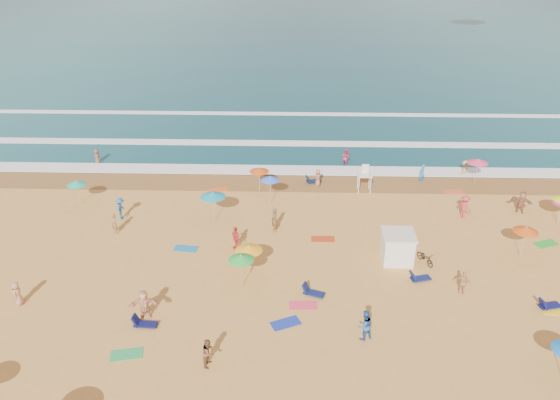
{
  "coord_description": "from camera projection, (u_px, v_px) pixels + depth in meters",
  "views": [
    {
      "loc": [
        -1.59,
        -31.78,
        20.61
      ],
      "look_at": [
        -2.68,
        6.0,
        1.5
      ],
      "focal_mm": 35.0,
      "sensor_mm": 36.0,
      "label": 1
    }
  ],
  "objects": [
    {
      "name": "ground",
      "position": [
        316.0,
        259.0,
        37.61
      ],
      "size": [
        220.0,
        220.0,
        0.0
      ],
      "primitive_type": "plane",
      "color": "gold",
      "rests_on": "ground"
    },
    {
      "name": "beachgoers",
      "position": [
        311.0,
        221.0,
        40.68
      ],
      "size": [
        38.44,
        28.17,
        2.14
      ],
      "color": "brown",
      "rests_on": "ground"
    },
    {
      "name": "wet_sand",
      "position": [
        312.0,
        183.0,
        48.76
      ],
      "size": [
        220.0,
        220.0,
        0.0
      ],
      "primitive_type": "plane",
      "color": "olive",
      "rests_on": "ground"
    },
    {
      "name": "towels",
      "position": [
        299.0,
        264.0,
        37.05
      ],
      "size": [
        43.25,
        21.76,
        0.03
      ],
      "color": "#B41628",
      "rests_on": "ground"
    },
    {
      "name": "bicycle",
      "position": [
        425.0,
        258.0,
        36.96
      ],
      "size": [
        1.25,
        1.76,
        0.88
      ],
      "primitive_type": "imported",
      "rotation": [
        0.0,
        0.0,
        0.45
      ],
      "color": "black",
      "rests_on": "ground"
    },
    {
      "name": "beach_umbrellas",
      "position": [
        335.0,
        240.0,
        35.8
      ],
      "size": [
        55.58,
        30.41,
        0.75
      ],
      "color": "orange",
      "rests_on": "ground"
    },
    {
      "name": "surf_foam",
      "position": [
        310.0,
        146.0,
        56.58
      ],
      "size": [
        200.0,
        18.7,
        0.05
      ],
      "color": "white",
      "rests_on": "ground"
    },
    {
      "name": "lifeguard_stand",
      "position": [
        364.0,
        180.0,
        46.77
      ],
      "size": [
        1.2,
        1.2,
        2.1
      ],
      "primitive_type": null,
      "color": "white",
      "rests_on": "ground"
    },
    {
      "name": "loungers",
      "position": [
        387.0,
        283.0,
        34.77
      ],
      "size": [
        52.71,
        24.99,
        0.34
      ],
      "color": "#0E1B46",
      "rests_on": "ground"
    },
    {
      "name": "cabana",
      "position": [
        397.0,
        248.0,
        37.03
      ],
      "size": [
        2.0,
        2.0,
        2.0
      ],
      "primitive_type": "cube",
      "color": "white",
      "rests_on": "ground"
    },
    {
      "name": "ocean",
      "position": [
        304.0,
        36.0,
        112.54
      ],
      "size": [
        220.0,
        140.0,
        0.18
      ],
      "primitive_type": "cube",
      "color": "#0C4756",
      "rests_on": "ground"
    },
    {
      "name": "cabana_roof",
      "position": [
        399.0,
        234.0,
        36.55
      ],
      "size": [
        2.2,
        2.2,
        0.12
      ],
      "primitive_type": "cube",
      "color": "silver",
      "rests_on": "cabana"
    }
  ]
}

